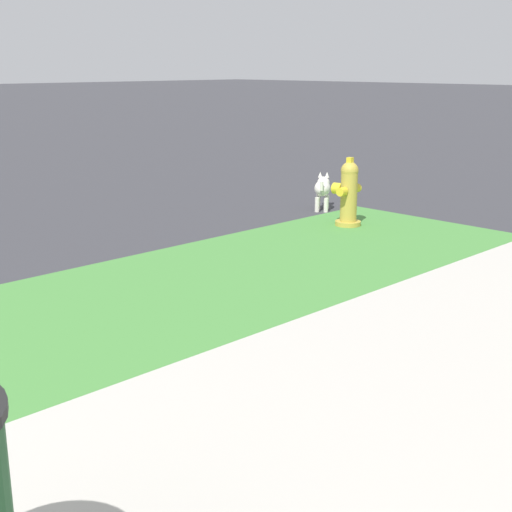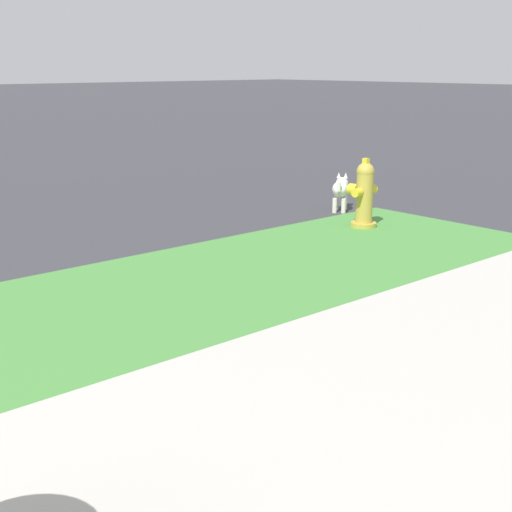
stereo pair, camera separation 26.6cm
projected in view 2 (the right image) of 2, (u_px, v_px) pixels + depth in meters
name	position (u px, v px, depth m)	size (l,w,h in m)	color
fire_hydrant_by_grass_verge	(364.00, 194.00, 7.38)	(0.36, 0.33, 0.72)	gold
small_white_dog	(341.00, 189.00, 8.24)	(0.42, 0.36, 0.42)	silver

